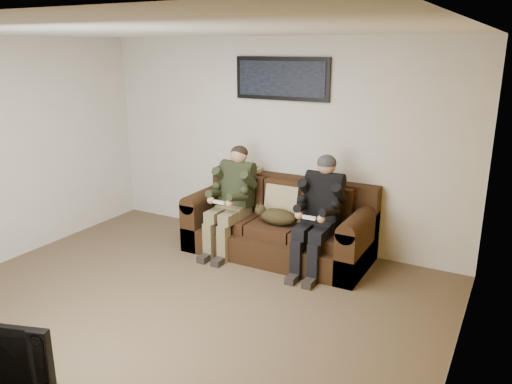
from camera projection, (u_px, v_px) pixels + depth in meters
The scene contains 12 objects.
floor at pixel (171, 313), 4.83m from camera, with size 5.00×5.00×0.00m, color brown.
ceiling at pixel (156, 31), 4.10m from camera, with size 5.00×5.00×0.00m, color silver.
wall_back at pixel (276, 142), 6.36m from camera, with size 5.00×5.00×0.00m, color beige.
wall_right at pixel (462, 231), 3.31m from camera, with size 4.50×4.50×0.00m, color beige.
accent_wall_right at pixel (460, 231), 3.32m from camera, with size 4.50×4.50×0.00m, color #B87A12.
sofa at pixel (281, 226), 6.14m from camera, with size 2.24×0.97×0.92m.
throw_pillow at pixel (282, 202), 6.09m from camera, with size 0.43×0.12×0.41m, color tan.
throw_blanket at pixel (244, 170), 6.53m from camera, with size 0.46×0.22×0.08m, color tan.
person_left at pixel (232, 194), 6.14m from camera, with size 0.51×0.87×1.30m.
person_right at pixel (320, 207), 5.61m from camera, with size 0.51×0.86×1.31m.
cat at pixel (277, 216), 5.90m from camera, with size 0.66×0.26×0.24m.
framed_poster at pixel (282, 79), 6.07m from camera, with size 1.25×0.05×0.52m.
Camera 1 is at (2.79, -3.38, 2.48)m, focal length 35.00 mm.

